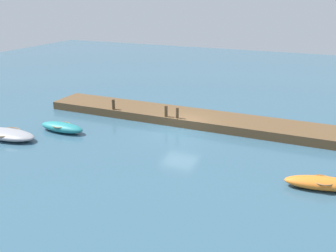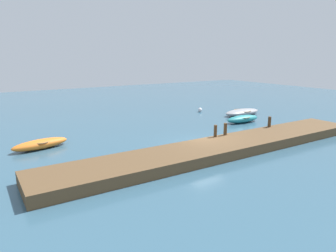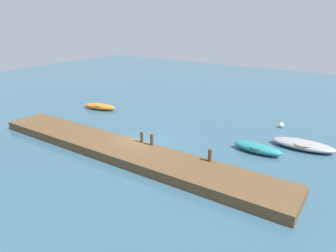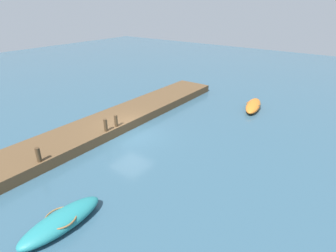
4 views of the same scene
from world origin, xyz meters
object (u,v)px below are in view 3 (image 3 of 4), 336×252
at_px(rowboat_teal, 258,148).
at_px(rowboat_orange, 100,106).
at_px(mooring_post_west, 142,137).
at_px(mooring_post_mid_east, 210,155).
at_px(marker_buoy, 281,125).
at_px(mooring_post_mid_west, 152,140).
at_px(motorboat_grey, 303,145).

xyz_separation_m(rowboat_teal, rowboat_orange, (-17.51, 1.35, -0.02)).
relative_size(rowboat_teal, rowboat_orange, 0.93).
xyz_separation_m(rowboat_teal, mooring_post_west, (-7.18, -4.40, 0.72)).
xyz_separation_m(mooring_post_mid_east, marker_buoy, (1.66, 10.78, -0.82)).
bearing_deg(marker_buoy, rowboat_teal, -90.03).
bearing_deg(mooring_post_mid_west, motorboat_grey, 38.31).
bearing_deg(motorboat_grey, marker_buoy, 122.14).
height_order(mooring_post_west, mooring_post_mid_east, mooring_post_west).
height_order(motorboat_grey, rowboat_teal, rowboat_teal).
height_order(rowboat_teal, marker_buoy, rowboat_teal).
bearing_deg(mooring_post_mid_east, motorboat_grey, 58.75).
height_order(rowboat_orange, mooring_post_mid_west, mooring_post_mid_west).
xyz_separation_m(motorboat_grey, mooring_post_mid_west, (-8.85, -6.99, 0.75)).
height_order(rowboat_orange, marker_buoy, rowboat_orange).
height_order(motorboat_grey, rowboat_orange, rowboat_orange).
xyz_separation_m(rowboat_teal, marker_buoy, (0.00, 6.38, -0.11)).
height_order(mooring_post_west, marker_buoy, mooring_post_west).
relative_size(rowboat_orange, mooring_post_mid_west, 4.55).
height_order(rowboat_orange, mooring_post_mid_east, mooring_post_mid_east).
bearing_deg(mooring_post_mid_east, rowboat_orange, 160.07).
relative_size(motorboat_grey, rowboat_teal, 1.26).
distance_m(mooring_post_mid_west, mooring_post_mid_east, 4.61).
relative_size(mooring_post_west, mooring_post_mid_east, 1.01).
xyz_separation_m(rowboat_orange, mooring_post_mid_west, (11.24, -5.75, 0.74)).
relative_size(mooring_post_mid_west, marker_buoy, 1.85).
height_order(mooring_post_west, mooring_post_mid_west, mooring_post_mid_west).
xyz_separation_m(rowboat_orange, mooring_post_west, (10.33, -5.75, 0.73)).
bearing_deg(rowboat_orange, mooring_post_west, -41.04).
distance_m(rowboat_orange, marker_buoy, 18.22).
distance_m(mooring_post_west, mooring_post_mid_west, 0.91).
relative_size(motorboat_grey, mooring_post_mid_west, 5.33).
distance_m(motorboat_grey, mooring_post_mid_east, 8.21).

